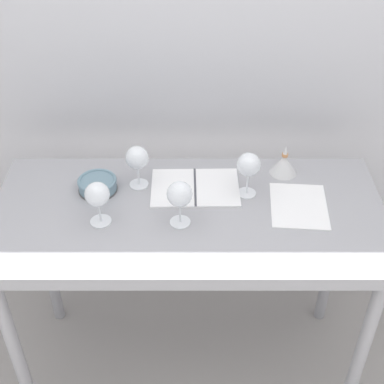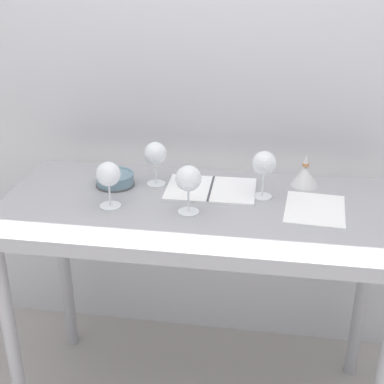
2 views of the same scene
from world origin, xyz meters
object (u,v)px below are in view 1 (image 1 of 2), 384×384
wine_glass_near_left (98,196)px  tasting_sheet_upper (300,206)px  tasting_bowl (98,184)px  wine_glass_near_center (180,195)px  decanter_funnel (285,164)px  wine_glass_far_left (138,159)px  wine_glass_far_right (249,166)px  open_notebook (196,188)px

wine_glass_near_left → tasting_sheet_upper: (0.70, 0.09, -0.11)m
tasting_sheet_upper → tasting_bowl: size_ratio=1.73×
wine_glass_near_center → tasting_bowl: wine_glass_near_center is taller
decanter_funnel → wine_glass_near_center: bearing=-143.3°
tasting_bowl → wine_glass_far_left: bearing=12.1°
wine_glass_far_left → wine_glass_far_right: wine_glass_far_right is taller
wine_glass_far_right → decanter_funnel: bearing=41.2°
wine_glass_near_left → wine_glass_far_left: (0.12, 0.21, 0.00)m
wine_glass_far_left → wine_glass_near_center: bearing=-53.5°
wine_glass_far_right → wine_glass_near_center: bearing=-146.4°
wine_glass_near_center → decanter_funnel: 0.50m
open_notebook → tasting_sheet_upper: 0.38m
tasting_bowl → tasting_sheet_upper: bearing=-7.2°
wine_glass_near_center → decanter_funnel: (0.39, 0.29, -0.08)m
tasting_sheet_upper → wine_glass_near_center: bearing=-163.7°
open_notebook → tasting_sheet_upper: open_notebook is taller
wine_glass_far_right → decanter_funnel: wine_glass_far_right is taller
wine_glass_near_center → open_notebook: bearing=74.7°
wine_glass_near_center → wine_glass_near_left: bearing=179.1°
wine_glass_near_left → wine_glass_near_center: (0.27, -0.00, 0.00)m
wine_glass_far_left → tasting_sheet_upper: bearing=-12.1°
wine_glass_near_left → wine_glass_near_center: size_ratio=0.97×
wine_glass_far_left → wine_glass_near_center: (0.16, -0.21, 0.00)m
wine_glass_far_left → decanter_funnel: (0.55, 0.08, -0.08)m
wine_glass_near_left → open_notebook: (0.33, 0.19, -0.11)m
wine_glass_far_right → decanter_funnel: size_ratio=1.43×
tasting_sheet_upper → wine_glass_far_right: bearing=163.0°
open_notebook → tasting_sheet_upper: (0.37, -0.10, -0.00)m
wine_glass_far_right → tasting_bowl: (-0.55, 0.02, -0.10)m
wine_glass_near_left → tasting_bowl: (-0.03, 0.18, -0.09)m
wine_glass_far_right → tasting_sheet_upper: size_ratio=0.69×
wine_glass_near_left → decanter_funnel: (0.67, 0.29, -0.08)m
wine_glass_far_left → wine_glass_near_center: size_ratio=0.99×
open_notebook → tasting_bowl: bearing=-179.3°
wine_glass_near_center → wine_glass_far_left: bearing=126.5°
wine_glass_far_right → tasting_bowl: 0.56m
tasting_bowl → decanter_funnel: bearing=9.0°
open_notebook → tasting_bowl: 0.36m
wine_glass_near_left → open_notebook: size_ratio=0.50×
wine_glass_near_left → wine_glass_near_center: 0.27m
wine_glass_far_left → wine_glass_near_center: 0.27m
wine_glass_far_left → tasting_bowl: wine_glass_far_left is taller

